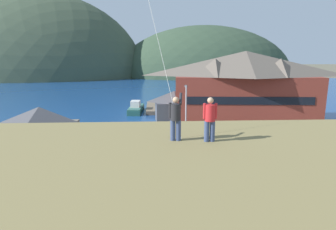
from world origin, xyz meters
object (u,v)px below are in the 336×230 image
object	(u,v)px
harbor_lodge	(244,85)
moored_boat_outer_mooring	(174,107)
moored_boat_wharfside	(136,108)
parked_car_mid_row_far	(141,174)
parked_car_mid_row_center	(179,144)
parked_car_back_row_right	(46,168)
parking_light_pole	(186,110)
parked_car_corner_spot	(258,141)
parked_car_front_row_end	(201,170)
person_kite_flyer	(176,117)
storage_shed_near_lot	(41,131)
parked_car_lone_by_shed	(322,145)
person_companion	(210,118)
parked_car_front_row_silver	(123,148)
wharf_dock	(155,108)
storage_shed_waterside	(174,106)
parked_car_back_row_left	(307,162)

from	to	relation	value
harbor_lodge	moored_boat_outer_mooring	world-z (taller)	harbor_lodge
moored_boat_wharfside	moored_boat_outer_mooring	size ratio (longest dim) A/B	0.97
parked_car_mid_row_far	moored_boat_outer_mooring	bearing A→B (deg)	81.10
harbor_lodge	parked_car_mid_row_center	bearing A→B (deg)	-128.43
parked_car_back_row_right	parking_light_pole	size ratio (longest dim) A/B	0.66
parked_car_corner_spot	parked_car_front_row_end	xyz separation A→B (m)	(-7.24, -7.23, 0.00)
harbor_lodge	parked_car_front_row_end	bearing A→B (deg)	-115.53
parked_car_front_row_end	person_kite_flyer	bearing A→B (deg)	-105.59
storage_shed_near_lot	parked_car_lone_by_shed	size ratio (longest dim) A/B	1.58
parked_car_lone_by_shed	person_companion	world-z (taller)	person_companion
harbor_lodge	parked_car_mid_row_center	world-z (taller)	harbor_lodge
parked_car_back_row_right	parked_car_lone_by_shed	bearing A→B (deg)	10.19
parked_car_front_row_end	parked_car_mid_row_far	world-z (taller)	same
storage_shed_near_lot	parked_car_front_row_silver	bearing A→B (deg)	-7.96
parked_car_front_row_end	person_kite_flyer	world-z (taller)	person_kite_flyer
wharf_dock	person_companion	world-z (taller)	person_companion
moored_boat_outer_mooring	parked_car_front_row_end	size ratio (longest dim) A/B	1.67
moored_boat_outer_mooring	parked_car_mid_row_center	bearing A→B (deg)	-92.94
parked_car_mid_row_far	parked_car_front_row_end	bearing A→B (deg)	5.35
parking_light_pole	parked_car_corner_spot	bearing A→B (deg)	-24.23
storage_shed_waterside	wharf_dock	distance (m)	10.58
parked_car_mid_row_center	parked_car_corner_spot	bearing A→B (deg)	2.31
parked_car_corner_spot	parked_car_back_row_right	size ratio (longest dim) A/B	0.97
storage_shed_near_lot	person_companion	world-z (taller)	person_companion
storage_shed_waterside	parked_car_front_row_silver	size ratio (longest dim) A/B	1.44
parked_car_mid_row_center	parking_light_pole	world-z (taller)	parking_light_pole
wharf_dock	parked_car_back_row_left	distance (m)	32.21
parked_car_mid_row_far	parked_car_mid_row_center	distance (m)	8.16
parked_car_front_row_silver	person_companion	world-z (taller)	person_companion
parked_car_lone_by_shed	parking_light_pole	bearing A→B (deg)	160.52
storage_shed_near_lot	parked_car_front_row_end	bearing A→B (deg)	-24.87
storage_shed_waterside	parking_light_pole	bearing A→B (deg)	-86.86
moored_boat_wharfside	parked_car_back_row_left	bearing A→B (deg)	-59.44
moored_boat_wharfside	person_companion	bearing A→B (deg)	-82.13
storage_shed_waterside	moored_boat_outer_mooring	xyz separation A→B (m)	(0.68, 9.05, -1.75)
parked_car_back_row_left	storage_shed_near_lot	bearing A→B (deg)	167.01
parked_car_front_row_silver	harbor_lodge	bearing A→B (deg)	42.16
wharf_dock	parked_car_back_row_right	world-z (taller)	parked_car_back_row_right
moored_boat_wharfside	person_companion	distance (m)	39.78
storage_shed_near_lot	parked_car_mid_row_center	distance (m)	13.83
storage_shed_waterside	moored_boat_wharfside	xyz separation A→B (m)	(-6.25, 7.74, -1.75)
parked_car_front_row_end	parked_car_mid_row_center	size ratio (longest dim) A/B	1.02
storage_shed_near_lot	parked_car_mid_row_center	world-z (taller)	storage_shed_near_lot
parked_car_lone_by_shed	person_kite_flyer	bearing A→B (deg)	-135.80
storage_shed_near_lot	parked_car_mid_row_center	xyz separation A→B (m)	(13.74, 0.02, -1.55)
parked_car_corner_spot	parked_car_back_row_right	bearing A→B (deg)	-162.72
wharf_dock	person_companion	xyz separation A→B (m)	(1.92, -41.05, 7.21)
wharf_dock	parked_car_back_row_right	bearing A→B (deg)	-106.85
parked_car_mid_row_center	person_kite_flyer	distance (m)	18.14
parked_car_front_row_end	parking_light_pole	size ratio (longest dim) A/B	0.66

